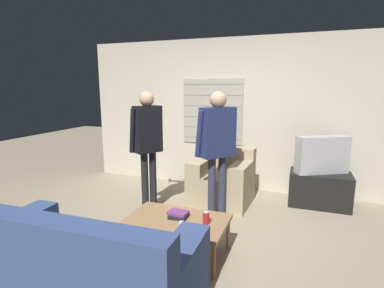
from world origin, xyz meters
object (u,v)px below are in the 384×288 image
Objects in this scene: armchair_beige at (222,180)px; soda_can at (206,218)px; coffee_table at (177,222)px; book_stack at (178,214)px; person_right_standing at (217,139)px; couch_blue at (81,274)px; spare_remote at (181,225)px; person_left_standing at (147,137)px; tv at (322,155)px.

soda_can is (0.23, -1.56, 0.10)m from armchair_beige.
book_stack reaches higher than coffee_table.
book_stack is at bearing -148.68° from person_right_standing.
soda_can is at bearing 102.36° from armchair_beige.
spare_remote is at bearing 61.65° from couch_blue.
coffee_table is at bearing -105.11° from person_left_standing.
person_right_standing is at bearing 100.23° from armchair_beige.
coffee_table is at bearing 69.55° from couch_blue.
couch_blue is 8.31× the size of book_stack.
couch_blue is 1.10m from coffee_table.
person_right_standing reaches higher than book_stack.
spare_remote is at bearing -105.35° from person_left_standing.
tv is at bearing 34.55° from spare_remote.
armchair_beige is 7.28× the size of soda_can.
armchair_beige is at bearing 86.71° from coffee_table.
armchair_beige is 0.54× the size of person_right_standing.
soda_can is 0.93× the size of spare_remote.
soda_can is at bearing 55.43° from couch_blue.
person_left_standing is at bearing 38.10° from armchair_beige.
coffee_table is 1.25m from person_right_standing.
couch_blue is 1.70× the size of coffee_table.
person_left_standing reaches higher than book_stack.
coffee_table is 7.74× the size of spare_remote.
tv reaches higher than spare_remote.
couch_blue is at bearing -138.87° from spare_remote.
couch_blue reaches higher than armchair_beige.
coffee_table is 2.48m from tv.
couch_blue is 1.06× the size of person_right_standing.
couch_blue is 13.18× the size of spare_remote.
tv is 3.56× the size of book_stack.
person_right_standing reaches higher than tv.
couch_blue is at bearing -109.17° from coffee_table.
person_right_standing is at bearing 81.41° from coffee_table.
book_stack is (-0.09, -1.52, 0.07)m from armchair_beige.
soda_can is (0.32, -0.00, 0.10)m from coffee_table.
person_right_standing is at bearing 5.65° from tv.
tv is at bearing 59.10° from soda_can.
tv reaches higher than soda_can.
person_left_standing is at bearing 102.05° from couch_blue.
person_right_standing reaches higher than couch_blue.
book_stack is (0.83, -0.90, -0.64)m from person_left_standing.
spare_remote is at bearing -149.48° from soda_can.
spare_remote is (0.01, -1.69, 0.05)m from armchair_beige.
spare_remote is (0.10, -0.17, -0.02)m from book_stack.
tv is 2.51m from spare_remote.
person_left_standing is (-0.83, 0.94, 0.70)m from coffee_table.
tv is at bearing -33.12° from person_left_standing.
person_left_standing is at bearing 109.38° from spare_remote.
tv is (1.48, 1.94, 0.42)m from coffee_table.
tv is at bearing -160.87° from armchair_beige.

